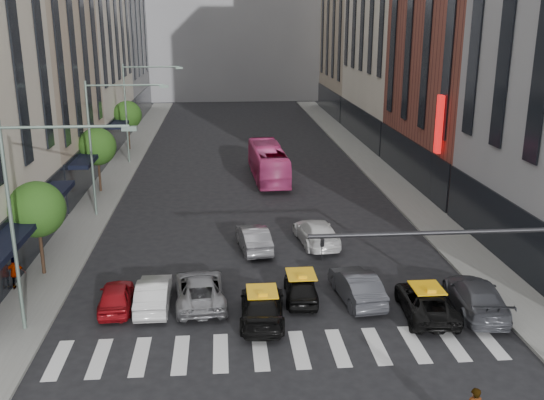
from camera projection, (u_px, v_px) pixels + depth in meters
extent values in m
plane|color=black|center=(289.00, 370.00, 23.20)|extent=(160.00, 160.00, 0.00)
cube|color=slate|center=(113.00, 179.00, 50.89)|extent=(3.00, 96.00, 0.15)
cube|color=slate|center=(382.00, 173.00, 52.76)|extent=(3.00, 96.00, 0.15)
cube|color=tan|center=(22.00, 32.00, 45.14)|extent=(8.00, 16.00, 24.00)
cube|color=gray|center=(107.00, 3.00, 79.62)|extent=(8.00, 18.00, 30.00)
cube|color=brown|center=(470.00, 19.00, 46.65)|extent=(8.00, 18.00, 26.00)
cube|color=tan|center=(360.00, 12.00, 82.66)|extent=(8.00, 18.00, 28.00)
cylinder|color=black|center=(41.00, 245.00, 31.30)|extent=(0.18, 0.18, 3.15)
sphere|color=#1D4513|center=(37.00, 209.00, 30.75)|extent=(2.88, 2.88, 2.88)
cylinder|color=black|center=(99.00, 171.00, 46.58)|extent=(0.18, 0.18, 3.15)
sphere|color=#1D4513|center=(97.00, 146.00, 46.03)|extent=(2.88, 2.88, 2.88)
cylinder|color=black|center=(129.00, 134.00, 61.86)|extent=(0.18, 0.18, 3.15)
sphere|color=#1D4513|center=(127.00, 115.00, 61.31)|extent=(2.88, 2.88, 2.88)
cylinder|color=gray|center=(12.00, 229.00, 24.80)|extent=(0.16, 0.16, 9.00)
cylinder|color=gray|center=(65.00, 127.00, 23.80)|extent=(5.00, 0.12, 0.12)
cube|color=gray|center=(129.00, 129.00, 24.03)|extent=(0.60, 0.25, 0.18)
cylinder|color=gray|center=(91.00, 150.00, 40.08)|extent=(0.16, 0.16, 9.00)
cylinder|color=gray|center=(125.00, 85.00, 39.08)|extent=(5.00, 0.12, 0.12)
cube|color=gray|center=(164.00, 86.00, 39.31)|extent=(0.60, 0.25, 0.18)
cylinder|color=gray|center=(126.00, 114.00, 55.36)|extent=(0.16, 0.16, 9.00)
cylinder|color=gray|center=(151.00, 67.00, 54.36)|extent=(5.00, 0.12, 0.12)
cube|color=gray|center=(179.00, 68.00, 54.60)|extent=(0.60, 0.25, 0.18)
cylinder|color=black|center=(450.00, 232.00, 21.03)|extent=(10.00, 0.16, 0.16)
imported|color=black|center=(322.00, 250.00, 20.81)|extent=(0.13, 0.16, 0.80)
cube|color=red|center=(439.00, 124.00, 41.61)|extent=(0.30, 0.70, 4.00)
imported|color=maroon|center=(116.00, 296.00, 27.98)|extent=(1.72, 3.80, 1.27)
imported|color=silver|center=(154.00, 294.00, 28.12)|extent=(1.49, 4.20, 1.38)
imported|color=gray|center=(200.00, 289.00, 28.57)|extent=(2.67, 5.14, 1.38)
imported|color=black|center=(262.00, 306.00, 26.88)|extent=(2.25, 4.90, 1.39)
imported|color=black|center=(301.00, 287.00, 28.89)|extent=(1.75, 3.89, 1.30)
imported|color=#393A40|center=(357.00, 286.00, 28.84)|extent=(2.06, 4.64, 1.48)
imported|color=black|center=(426.00, 302.00, 27.40)|extent=(2.53, 4.87, 1.31)
imported|color=#46484F|center=(476.00, 296.00, 27.70)|extent=(2.74, 5.42, 1.51)
imported|color=gray|center=(253.00, 238.00, 35.21)|extent=(2.10, 4.57, 1.45)
imported|color=white|center=(316.00, 232.00, 36.15)|extent=(2.57, 5.21, 1.46)
imported|color=#CE3C7E|center=(268.00, 162.00, 50.72)|extent=(2.85, 10.46, 2.89)
imported|color=gray|center=(475.00, 392.00, 18.82)|extent=(0.64, 0.45, 1.67)
imported|color=gray|center=(15.00, 273.00, 29.69)|extent=(0.99, 0.47, 1.64)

